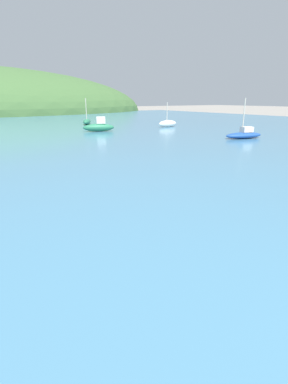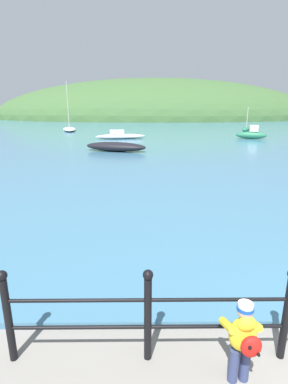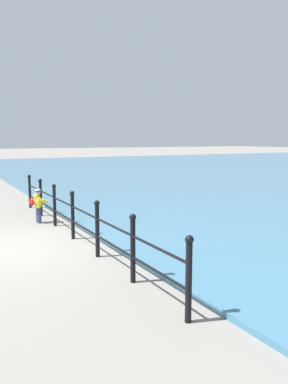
{
  "view_description": "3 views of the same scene",
  "coord_description": "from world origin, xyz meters",
  "px_view_note": "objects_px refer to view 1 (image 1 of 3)",
  "views": [
    {
      "loc": [
        -4.55,
        2.0,
        2.7
      ],
      "look_at": [
        -1.1,
        7.23,
        0.74
      ],
      "focal_mm": 28.0,
      "sensor_mm": 36.0,
      "label": 1
    },
    {
      "loc": [
        -3.48,
        -1.45,
        2.97
      ],
      "look_at": [
        -3.41,
        5.7,
        0.89
      ],
      "focal_mm": 28.0,
      "sensor_mm": 36.0,
      "label": 2
    },
    {
      "loc": [
        8.63,
        -1.32,
        2.45
      ],
      "look_at": [
        -0.91,
        3.93,
        0.92
      ],
      "focal_mm": 35.0,
      "sensor_mm": 36.0,
      "label": 3
    }
  ],
  "objects_px": {
    "boat_blue_hull": "(244,134)",
    "boat_twin_mast": "(87,122)",
    "boat_far_left": "(168,123)",
    "boat_far_right": "(99,127)"
  },
  "relations": [
    {
      "from": "boat_far_right",
      "to": "boat_blue_hull",
      "type": "bearing_deg",
      "value": -57.03
    },
    {
      "from": "boat_blue_hull",
      "to": "boat_twin_mast",
      "type": "distance_m",
      "value": 17.43
    },
    {
      "from": "boat_far_right",
      "to": "boat_twin_mast",
      "type": "relative_size",
      "value": 1.0
    },
    {
      "from": "boat_far_left",
      "to": "boat_far_right",
      "type": "relative_size",
      "value": 0.85
    },
    {
      "from": "boat_twin_mast",
      "to": "boat_far_left",
      "type": "bearing_deg",
      "value": -53.7
    },
    {
      "from": "boat_blue_hull",
      "to": "boat_far_left",
      "type": "bearing_deg",
      "value": 84.32
    },
    {
      "from": "boat_twin_mast",
      "to": "boat_blue_hull",
      "type": "bearing_deg",
      "value": -75.8
    },
    {
      "from": "boat_far_right",
      "to": "boat_twin_mast",
      "type": "bearing_deg",
      "value": 74.39
    },
    {
      "from": "boat_far_left",
      "to": "boat_blue_hull",
      "type": "bearing_deg",
      "value": -95.68
    },
    {
      "from": "boat_far_left",
      "to": "boat_far_right",
      "type": "xyz_separation_m",
      "value": [
        -7.26,
        -0.06,
        0.06
      ]
    }
  ]
}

